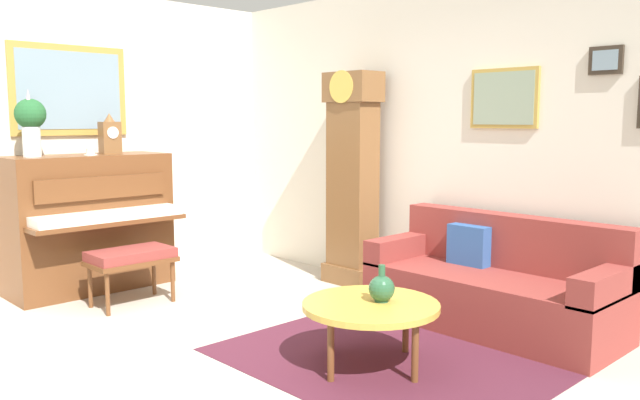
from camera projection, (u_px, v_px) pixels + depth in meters
ground_plane at (213, 363)px, 4.37m from camera, size 6.40×6.00×0.10m
wall_left at (51, 138)px, 6.05m from camera, size 0.13×4.90×2.80m
wall_back at (433, 139)px, 5.82m from camera, size 5.30×0.13×2.80m
area_rug at (380, 362)px, 4.25m from camera, size 2.10×1.50×0.01m
piano at (90, 222)px, 6.00m from camera, size 0.87×1.44×1.26m
piano_bench at (131, 258)px, 5.52m from camera, size 0.42×0.70×0.48m
grandfather_clock at (352, 184)px, 6.19m from camera, size 0.52×0.34×2.03m
couch at (495, 286)px, 4.96m from camera, size 1.90×0.80×0.84m
coffee_table at (371, 307)px, 4.14m from camera, size 0.88×0.88×0.42m
mantel_clock at (110, 136)px, 6.06m from camera, size 0.13×0.18×0.38m
flower_vase at (31, 120)px, 5.55m from camera, size 0.26×0.26×0.58m
teacup at (91, 153)px, 5.86m from camera, size 0.12×0.12×0.06m
green_jug at (382, 288)px, 4.15m from camera, size 0.17×0.17×0.24m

